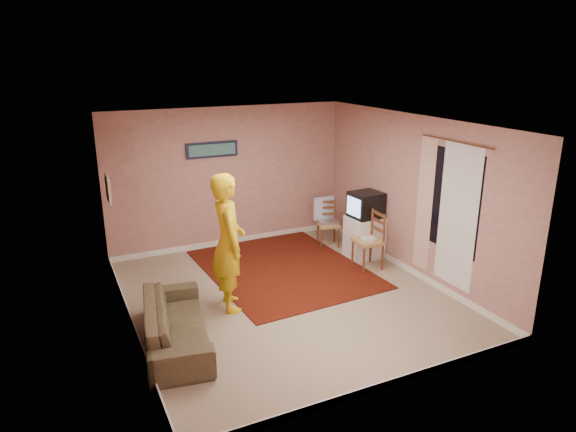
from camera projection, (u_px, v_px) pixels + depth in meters
name	position (u px, v px, depth m)	size (l,w,h in m)	color
ground	(286.00, 296.00, 7.73)	(5.00, 5.00, 0.00)	tan
wall_back	(229.00, 178.00, 9.49)	(4.50, 0.02, 2.60)	tan
wall_front	(391.00, 280.00, 5.19)	(4.50, 0.02, 2.60)	tan
wall_left	(124.00, 237.00, 6.42)	(0.02, 5.00, 2.60)	tan
wall_right	(412.00, 196.00, 8.26)	(0.02, 5.00, 2.60)	tan
ceiling	(286.00, 122.00, 6.95)	(4.50, 5.00, 0.02)	silver
baseboard_back	(231.00, 241.00, 9.86)	(4.50, 0.02, 0.10)	white
baseboard_front	(384.00, 385.00, 5.57)	(4.50, 0.02, 0.10)	white
baseboard_left	(133.00, 325.00, 6.80)	(0.02, 5.00, 0.10)	white
baseboard_right	(406.00, 268.00, 8.63)	(0.02, 5.00, 0.10)	white
window	(452.00, 201.00, 7.44)	(0.01, 1.10, 1.50)	black
curtain_sheer	(457.00, 217.00, 7.36)	(0.01, 0.75, 2.10)	white
curtain_floral	(425.00, 205.00, 7.96)	(0.01, 0.35, 2.10)	white
curtain_rod	(456.00, 141.00, 7.16)	(0.02, 0.02, 1.40)	brown
picture_back	(212.00, 150.00, 9.17)	(0.95, 0.04, 0.28)	#121732
picture_left	(108.00, 188.00, 7.73)	(0.04, 0.38, 0.42)	#C5B887
area_rug	(284.00, 268.00, 8.70)	(2.44, 3.05, 0.02)	black
tv_cabinet	(364.00, 237.00, 9.15)	(0.58, 0.53, 0.74)	white
crt_tv	(366.00, 205.00, 8.97)	(0.55, 0.50, 0.45)	black
chair_a	(328.00, 219.00, 9.63)	(0.47, 0.46, 0.46)	#A2894F
dvd_player	(328.00, 222.00, 9.64)	(0.35, 0.25, 0.06)	#B6B7BB
blue_throw	(324.00, 208.00, 9.74)	(0.41, 0.05, 0.43)	#88A9DF
chair_b	(368.00, 234.00, 8.59)	(0.45, 0.47, 0.53)	#A2894F
game_console	(368.00, 239.00, 8.61)	(0.21, 0.16, 0.04)	white
sofa	(176.00, 323.00, 6.41)	(1.90, 0.74, 0.55)	brown
person	(228.00, 242.00, 7.13)	(0.72, 0.47, 1.97)	gold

